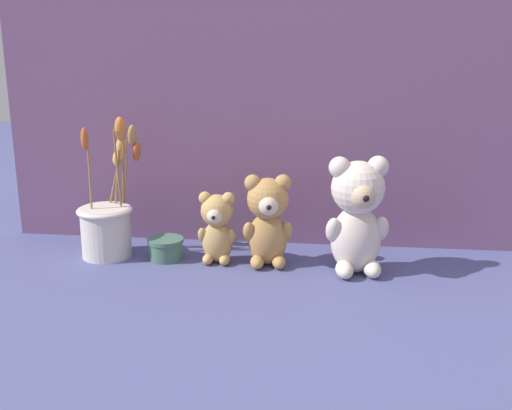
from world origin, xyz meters
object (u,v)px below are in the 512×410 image
at_px(decorative_tin_tall, 166,249).
at_px(teddy_bear_medium, 268,219).
at_px(teddy_bear_small, 217,226).
at_px(teddy_bear_large, 357,213).
at_px(flower_vase, 107,222).

bearing_deg(decorative_tin_tall, teddy_bear_medium, -2.44).
xyz_separation_m(teddy_bear_medium, teddy_bear_small, (-0.11, 0.00, -0.02)).
relative_size(teddy_bear_medium, teddy_bear_small, 1.26).
relative_size(teddy_bear_large, decorative_tin_tall, 3.12).
xyz_separation_m(teddy_bear_small, decorative_tin_tall, (-0.12, 0.00, -0.06)).
distance_m(teddy_bear_medium, teddy_bear_small, 0.11).
bearing_deg(teddy_bear_large, teddy_bear_medium, 172.45).
bearing_deg(teddy_bear_medium, teddy_bear_small, 177.47).
bearing_deg(decorative_tin_tall, flower_vase, 177.02).
distance_m(teddy_bear_large, decorative_tin_tall, 0.43).
bearing_deg(decorative_tin_tall, teddy_bear_large, -4.75).
distance_m(teddy_bear_large, teddy_bear_small, 0.30).
xyz_separation_m(teddy_bear_medium, decorative_tin_tall, (-0.23, 0.01, -0.08)).
xyz_separation_m(teddy_bear_large, teddy_bear_medium, (-0.19, 0.02, -0.03)).
distance_m(teddy_bear_medium, decorative_tin_tall, 0.24).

